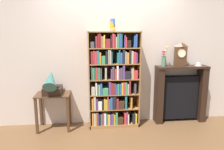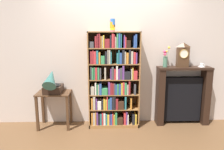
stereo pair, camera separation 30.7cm
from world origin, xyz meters
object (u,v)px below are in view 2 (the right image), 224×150
(side_table_left, at_px, (54,101))
(fireplace_mantel, at_px, (182,96))
(bookshelf, at_px, (113,82))
(gramophone, at_px, (52,83))
(teacup_with_saucer, at_px, (202,65))
(mantel_clock, at_px, (183,55))
(flower_vase, at_px, (165,59))
(cup_stack, at_px, (112,25))

(side_table_left, bearing_deg, fireplace_mantel, 2.25)
(bookshelf, relative_size, side_table_left, 2.64)
(gramophone, xyz_separation_m, teacup_with_saucer, (2.71, 0.15, 0.28))
(mantel_clock, bearing_deg, teacup_with_saucer, 0.38)
(side_table_left, distance_m, teacup_with_saucer, 2.79)
(gramophone, xyz_separation_m, flower_vase, (2.03, 0.15, 0.40))
(fireplace_mantel, bearing_deg, side_table_left, -177.75)
(gramophone, relative_size, fireplace_mantel, 0.48)
(bookshelf, relative_size, fireplace_mantel, 1.58)
(side_table_left, height_order, teacup_with_saucer, teacup_with_saucer)
(flower_vase, distance_m, teacup_with_saucer, 0.69)
(flower_vase, relative_size, teacup_with_saucer, 2.93)
(fireplace_mantel, height_order, flower_vase, flower_vase)
(cup_stack, bearing_deg, fireplace_mantel, 2.57)
(cup_stack, relative_size, mantel_clock, 0.48)
(cup_stack, xyz_separation_m, flower_vase, (0.96, 0.04, -0.60))
(mantel_clock, xyz_separation_m, teacup_with_saucer, (0.36, 0.00, -0.20))
(bookshelf, bearing_deg, gramophone, -174.33)
(fireplace_mantel, bearing_deg, teacup_with_saucer, -3.92)
(flower_vase, height_order, teacup_with_saucer, flower_vase)
(side_table_left, height_order, gramophone, gramophone)
(mantel_clock, bearing_deg, side_table_left, -178.29)
(cup_stack, height_order, side_table_left, cup_stack)
(bookshelf, bearing_deg, mantel_clock, 1.87)
(cup_stack, distance_m, gramophone, 1.47)
(fireplace_mantel, xyz_separation_m, mantel_clock, (-0.05, -0.02, 0.79))
(side_table_left, bearing_deg, gramophone, -90.00)
(side_table_left, bearing_deg, teacup_with_saucer, 1.53)
(cup_stack, height_order, teacup_with_saucer, cup_stack)
(fireplace_mantel, relative_size, teacup_with_saucer, 8.58)
(gramophone, bearing_deg, cup_stack, 6.02)
(cup_stack, xyz_separation_m, gramophone, (-1.07, -0.11, -1.00))
(gramophone, bearing_deg, teacup_with_saucer, 3.18)
(fireplace_mantel, bearing_deg, gramophone, -175.89)
(bookshelf, bearing_deg, side_table_left, -178.49)
(flower_vase, bearing_deg, fireplace_mantel, 3.79)
(bookshelf, xyz_separation_m, cup_stack, (-0.01, 0.01, 1.02))
(cup_stack, bearing_deg, flower_vase, 2.11)
(cup_stack, height_order, flower_vase, cup_stack)
(cup_stack, xyz_separation_m, fireplace_mantel, (1.33, 0.06, -1.31))
(mantel_clock, bearing_deg, bookshelf, -178.13)
(bookshelf, xyz_separation_m, side_table_left, (-1.07, -0.03, -0.34))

